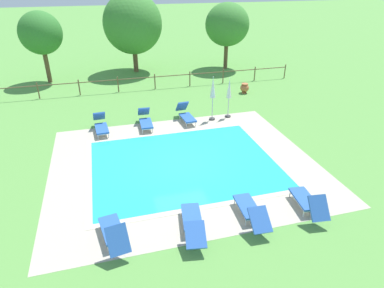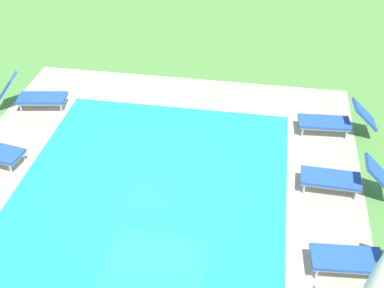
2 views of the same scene
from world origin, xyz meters
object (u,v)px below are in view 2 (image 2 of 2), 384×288
Objects in this scene: sun_lounger_north_far at (344,178)px; sun_lounger_north_end at (32,95)px; sun_lounger_south_near_corner at (336,120)px; patio_umbrella_closed_row_mid_west at (380,273)px; sun_lounger_north_near_steps at (363,257)px.

sun_lounger_north_far is 1.02× the size of sun_lounger_north_end.
patio_umbrella_closed_row_mid_west is at bearing 0.08° from sun_lounger_south_near_corner.
sun_lounger_south_near_corner is (-4.50, -0.18, -0.01)m from sun_lounger_north_near_steps.
sun_lounger_north_far is at bearing 75.27° from sun_lounger_north_end.
sun_lounger_north_near_steps is at bearing 62.25° from sun_lounger_north_end.
sun_lounger_north_end is 10.12m from patio_umbrella_closed_row_mid_west.
sun_lounger_north_end is (-2.15, -8.20, 0.01)m from sun_lounger_north_far.
sun_lounger_south_near_corner is at bearing -179.92° from patio_umbrella_closed_row_mid_west.
sun_lounger_south_near_corner is at bearing -179.18° from sun_lounger_north_far.
sun_lounger_south_near_corner is 0.81× the size of patio_umbrella_closed_row_mid_west.
sun_lounger_south_near_corner is at bearing -177.70° from sun_lounger_north_near_steps.
sun_lounger_south_near_corner is (-0.11, 8.16, -0.01)m from sun_lounger_north_end.
sun_lounger_south_near_corner is at bearing 90.79° from sun_lounger_north_end.
sun_lounger_south_near_corner is 6.09m from patio_umbrella_closed_row_mid_west.
sun_lounger_north_far is 0.99× the size of sun_lounger_south_near_corner.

